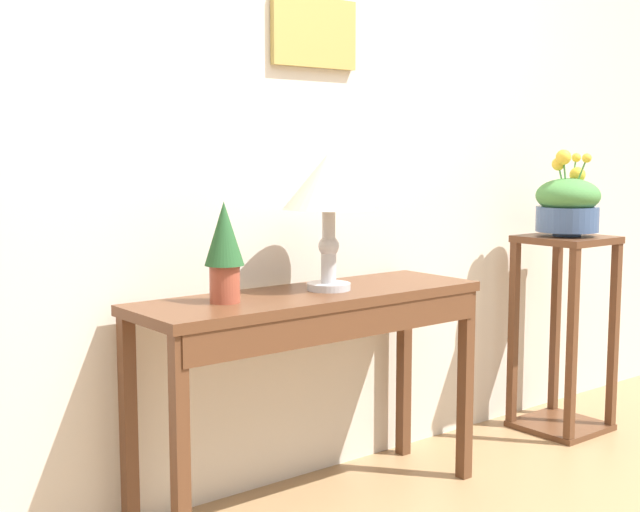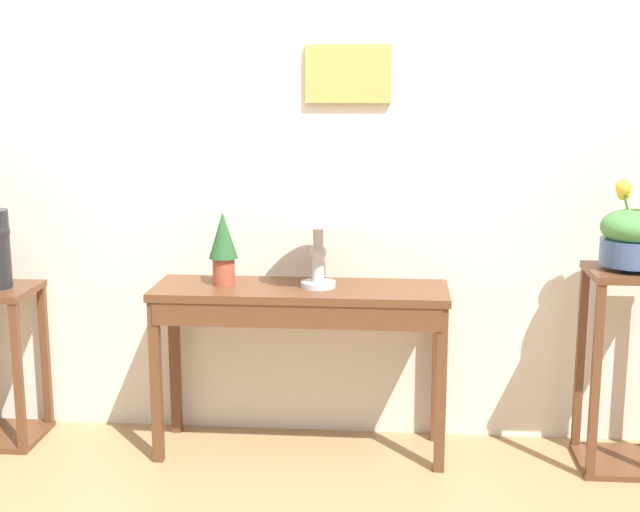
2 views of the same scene
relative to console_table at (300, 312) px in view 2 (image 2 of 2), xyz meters
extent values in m
cube|color=beige|center=(-0.07, 0.31, 0.74)|extent=(9.00, 0.10, 2.80)
cube|color=tan|center=(0.19, 0.25, 1.02)|extent=(0.38, 0.02, 0.25)
cube|color=#B672A3|center=(0.19, 0.24, 1.02)|extent=(0.30, 0.01, 0.20)
cube|color=#56331E|center=(0.00, 0.02, 0.09)|extent=(1.29, 0.40, 0.03)
cube|color=#56331E|center=(0.00, -0.16, 0.02)|extent=(1.23, 0.03, 0.10)
cube|color=#56331E|center=(-0.61, -0.14, -0.29)|extent=(0.04, 0.04, 0.73)
cube|color=#56331E|center=(0.61, -0.14, -0.29)|extent=(0.04, 0.04, 0.73)
cube|color=#56331E|center=(-0.61, 0.19, -0.29)|extent=(0.04, 0.04, 0.73)
cube|color=#56331E|center=(0.61, 0.19, -0.29)|extent=(0.04, 0.04, 0.73)
cylinder|color=#B7B7BC|center=(0.08, 0.02, 0.12)|extent=(0.15, 0.15, 0.02)
cylinder|color=#B7B7BC|center=(0.08, 0.02, 0.20)|extent=(0.05, 0.05, 0.13)
sphere|color=#B7B7BC|center=(0.08, 0.02, 0.26)|extent=(0.07, 0.07, 0.07)
cylinder|color=#B7B7BC|center=(0.08, 0.02, 0.33)|extent=(0.05, 0.05, 0.13)
cone|color=beige|center=(0.08, 0.02, 0.49)|extent=(0.32, 0.32, 0.19)
cylinder|color=#9E4733|center=(-0.34, 0.04, 0.17)|extent=(0.10, 0.10, 0.12)
cone|color=#235128|center=(-0.34, 0.04, 0.33)|extent=(0.13, 0.13, 0.20)
cube|color=#56331E|center=(-1.40, 0.04, -0.64)|extent=(0.35, 0.35, 0.03)
cube|color=#56331E|center=(-1.24, -0.12, -0.29)|extent=(0.04, 0.04, 0.67)
cube|color=#56331E|center=(-1.24, 0.19, -0.29)|extent=(0.04, 0.04, 0.67)
cube|color=#56331E|center=(1.40, -0.02, 0.21)|extent=(0.35, 0.35, 0.03)
cube|color=#56331E|center=(1.40, -0.02, -0.64)|extent=(0.35, 0.35, 0.03)
cube|color=#56331E|center=(1.24, -0.17, -0.22)|extent=(0.04, 0.04, 0.82)
cube|color=#56331E|center=(1.24, 0.14, -0.22)|extent=(0.04, 0.04, 0.82)
cylinder|color=#3D5684|center=(1.40, -0.02, 0.23)|extent=(0.12, 0.12, 0.02)
cylinder|color=#3D5684|center=(1.40, -0.02, 0.30)|extent=(0.27, 0.27, 0.11)
ellipsoid|color=#478442|center=(1.40, -0.02, 0.40)|extent=(0.28, 0.28, 0.15)
cylinder|color=#478442|center=(1.37, -0.01, 0.44)|extent=(0.06, 0.03, 0.19)
sphere|color=gold|center=(1.35, 0.00, 0.54)|extent=(0.06, 0.06, 0.06)
cylinder|color=#478442|center=(1.37, -0.02, 0.46)|extent=(0.07, 0.02, 0.22)
sphere|color=gold|center=(1.34, -0.03, 0.57)|extent=(0.07, 0.07, 0.07)
camera|label=1|loc=(-1.79, -2.27, 0.59)|focal=48.09mm
camera|label=2|loc=(0.40, -3.72, 1.00)|focal=49.61mm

